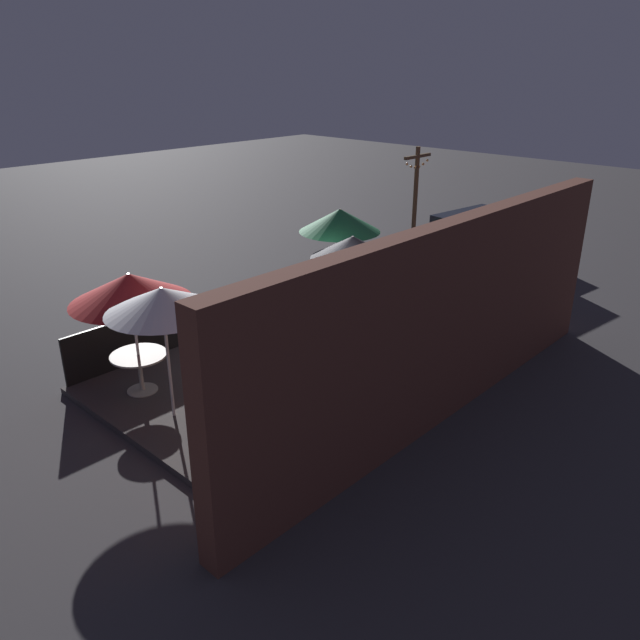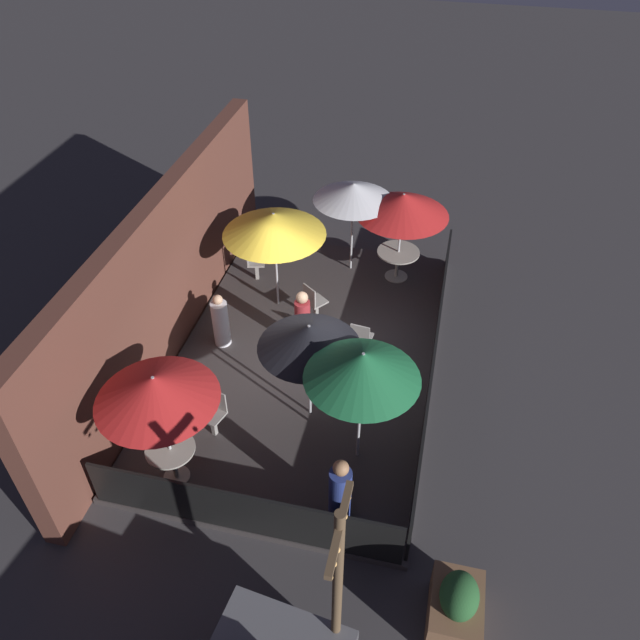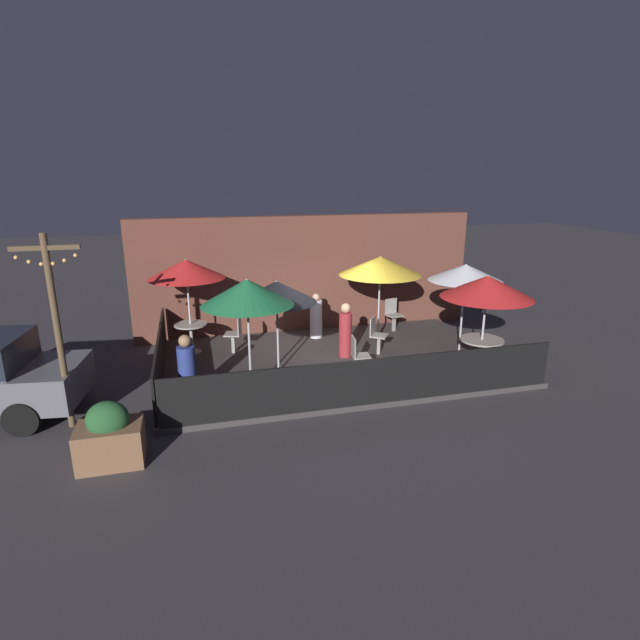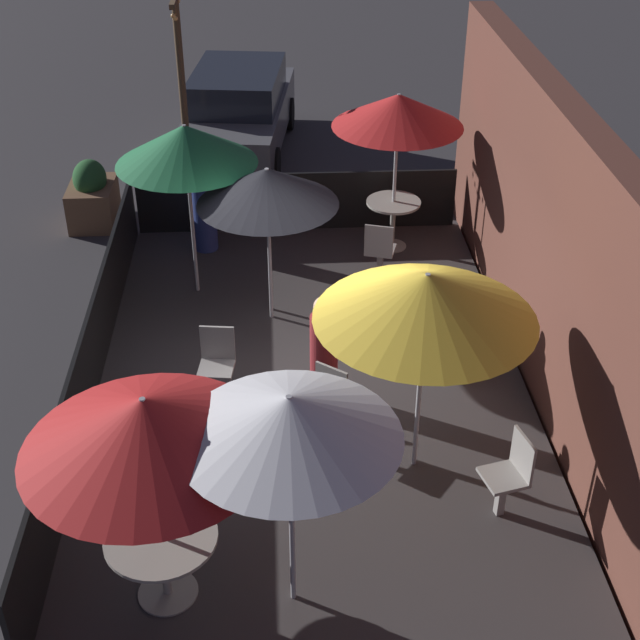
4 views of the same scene
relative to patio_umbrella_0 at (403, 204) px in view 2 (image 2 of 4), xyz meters
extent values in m
plane|color=#383538|center=(-3.16, 1.43, -2.09)|extent=(60.00, 60.00, 0.00)
cube|color=#383333|center=(-3.16, 1.43, -2.03)|extent=(8.28, 5.20, 0.12)
cube|color=brown|center=(-3.16, 4.26, -0.38)|extent=(9.88, 0.36, 3.41)
cube|color=black|center=(-3.16, -1.13, -1.49)|extent=(8.08, 0.05, 0.95)
cube|color=black|center=(-7.25, 1.43, -1.49)|extent=(0.05, 5.00, 0.95)
cylinder|color=#B2B2B7|center=(0.00, 0.00, -0.86)|extent=(0.05, 0.05, 2.23)
cone|color=red|center=(0.00, 0.00, 0.00)|extent=(2.08, 2.08, 0.51)
cylinder|color=#B2B2B7|center=(-6.55, 2.85, -0.77)|extent=(0.05, 0.05, 2.40)
cone|color=red|center=(-6.55, 2.85, 0.20)|extent=(1.89, 1.89, 0.47)
cylinder|color=#B2B2B7|center=(0.11, 1.14, -0.83)|extent=(0.05, 0.05, 2.28)
cone|color=silver|center=(0.11, 1.14, 0.11)|extent=(1.82, 1.82, 0.41)
cylinder|color=#B2B2B7|center=(-1.61, 2.48, -0.80)|extent=(0.05, 0.05, 2.34)
cone|color=gold|center=(-1.61, 2.48, 0.12)|extent=(2.18, 2.18, 0.49)
cylinder|color=#B2B2B7|center=(-4.64, 0.99, -0.89)|extent=(0.05, 0.05, 2.15)
cone|color=black|center=(-4.64, 0.99, -0.06)|extent=(1.79, 1.79, 0.48)
cylinder|color=#B2B2B7|center=(-5.40, -0.05, -0.75)|extent=(0.05, 0.05, 2.44)
cone|color=#1E6B3D|center=(-5.40, -0.05, 0.21)|extent=(1.86, 1.86, 0.52)
cylinder|color=#9E998E|center=(0.00, 0.00, -1.96)|extent=(0.55, 0.55, 0.02)
cylinder|color=#9E998E|center=(0.00, 0.00, -1.62)|extent=(0.08, 0.08, 0.69)
cylinder|color=#9E998E|center=(0.00, 0.00, -1.26)|extent=(0.99, 0.99, 0.04)
cylinder|color=#9E998E|center=(-6.55, 2.85, -1.96)|extent=(0.45, 0.45, 0.02)
cylinder|color=#9E998E|center=(-6.55, 2.85, -1.61)|extent=(0.08, 0.08, 0.73)
cylinder|color=#9E998E|center=(-6.55, 2.85, -1.22)|extent=(0.82, 0.82, 0.04)
cube|color=gray|center=(-1.96, 1.51, -1.73)|extent=(0.11, 0.11, 0.47)
cube|color=gray|center=(-1.96, 1.51, -1.48)|extent=(0.56, 0.56, 0.04)
cube|color=gray|center=(-2.10, 1.62, -1.24)|extent=(0.27, 0.33, 0.44)
cube|color=gray|center=(-0.83, 3.22, -1.74)|extent=(0.10, 0.10, 0.46)
cube|color=gray|center=(-0.83, 3.22, -1.49)|extent=(0.49, 0.49, 0.04)
cube|color=gray|center=(-0.87, 3.40, -1.25)|extent=(0.39, 0.13, 0.44)
cube|color=gray|center=(-2.85, 0.34, -1.76)|extent=(0.09, 0.09, 0.43)
cube|color=gray|center=(-2.85, 0.34, -1.52)|extent=(0.44, 0.44, 0.04)
cube|color=gray|center=(-3.03, 0.36, -1.28)|extent=(0.08, 0.40, 0.44)
cube|color=gray|center=(-5.53, 2.55, -1.73)|extent=(0.10, 0.10, 0.48)
cube|color=gray|center=(-5.53, 2.55, -1.47)|extent=(0.50, 0.50, 0.04)
cube|color=gray|center=(-5.36, 2.50, -1.23)|extent=(0.14, 0.39, 0.44)
cylinder|color=silver|center=(-3.17, 3.24, -1.44)|extent=(0.48, 0.48, 1.05)
sphere|color=tan|center=(-3.17, 3.24, -0.81)|extent=(0.20, 0.20, 0.20)
cylinder|color=maroon|center=(-2.83, 1.58, -1.41)|extent=(0.41, 0.41, 1.12)
sphere|color=tan|center=(-2.83, 1.58, -0.72)|extent=(0.25, 0.25, 0.25)
cylinder|color=navy|center=(-6.66, 0.01, -1.41)|extent=(0.48, 0.48, 1.13)
sphere|color=#9E704C|center=(-6.66, 0.01, -0.72)|extent=(0.25, 0.25, 0.25)
cube|color=brown|center=(-7.90, -1.88, -1.75)|extent=(1.02, 0.72, 0.67)
ellipsoid|color=#235128|center=(-7.90, -1.88, -1.30)|extent=(0.66, 0.53, 0.60)
cylinder|color=brown|center=(-8.80, -0.37, -0.29)|extent=(0.12, 0.12, 3.59)
cube|color=brown|center=(-8.80, -0.37, 1.25)|extent=(1.10, 0.08, 0.08)
sphere|color=#F4B260|center=(-9.26, -0.37, 1.11)|extent=(0.07, 0.07, 0.07)
sphere|color=#F4B260|center=(-9.07, -0.37, 1.02)|extent=(0.07, 0.07, 0.07)
sphere|color=#F4B260|center=(-8.89, -0.37, 0.98)|extent=(0.07, 0.07, 0.07)
sphere|color=#F4B260|center=(-8.71, -0.37, 0.98)|extent=(0.07, 0.07, 0.07)
sphere|color=#F4B260|center=(-8.52, -0.37, 1.02)|extent=(0.07, 0.07, 0.07)
sphere|color=#F4B260|center=(-8.34, -0.37, 1.11)|extent=(0.07, 0.07, 0.07)
camera|label=1|loc=(5.03, 9.13, 3.55)|focal=35.00mm
camera|label=2|loc=(-12.19, -0.96, 6.93)|focal=35.00mm
camera|label=3|loc=(-6.43, -9.68, 2.46)|focal=28.00mm
camera|label=4|loc=(5.54, 1.07, 4.49)|focal=50.00mm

